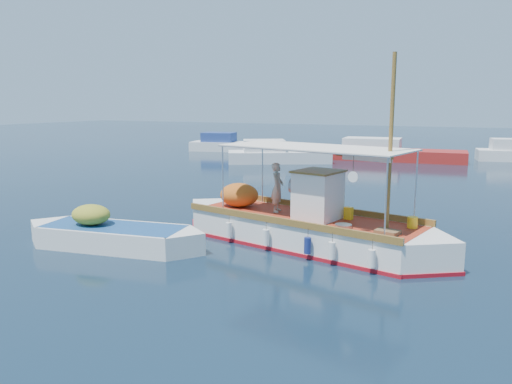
% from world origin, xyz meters
% --- Properties ---
extents(ground, '(160.00, 160.00, 0.00)m').
position_xyz_m(ground, '(0.00, 0.00, 0.00)').
color(ground, black).
rests_on(ground, ground).
extents(fishing_caique, '(8.97, 3.84, 5.59)m').
position_xyz_m(fishing_caique, '(-0.07, 0.66, 0.49)').
color(fishing_caique, white).
rests_on(fishing_caique, ground).
extents(dinghy, '(5.70, 2.24, 1.41)m').
position_xyz_m(dinghy, '(-4.96, -2.06, 0.29)').
color(dinghy, white).
rests_on(dinghy, ground).
extents(bg_boat_nw, '(7.39, 5.49, 1.80)m').
position_xyz_m(bg_boat_nw, '(-8.86, 19.19, 0.49)').
color(bg_boat_nw, silver).
rests_on(bg_boat_nw, ground).
extents(bg_boat_n, '(10.30, 3.61, 1.80)m').
position_xyz_m(bg_boat_n, '(-2.00, 24.11, 0.49)').
color(bg_boat_n, maroon).
rests_on(bg_boat_n, ground).
extents(bg_boat_far_w, '(7.13, 3.65, 1.80)m').
position_xyz_m(bg_boat_far_w, '(-16.02, 25.25, 0.49)').
color(bg_boat_far_w, silver).
rests_on(bg_boat_far_w, ground).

